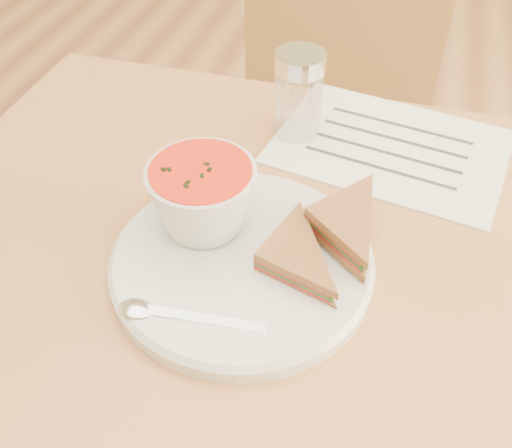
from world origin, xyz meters
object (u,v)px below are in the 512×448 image
(soup_bowl, at_px, (203,200))
(condiment_shaker, at_px, (298,95))
(dining_table, at_px, (301,423))
(chair_far, at_px, (339,155))
(plate, at_px, (242,263))

(soup_bowl, distance_m, condiment_shaker, 0.23)
(dining_table, relative_size, soup_bowl, 8.54)
(chair_far, bearing_deg, plate, 75.24)
(plate, relative_size, condiment_shaker, 2.35)
(chair_far, xyz_separation_m, soup_bowl, (-0.08, -0.55, 0.33))
(dining_table, xyz_separation_m, chair_far, (-0.05, 0.55, 0.10))
(plate, distance_m, condiment_shaker, 0.27)
(dining_table, relative_size, plate, 3.56)
(plate, height_order, soup_bowl, soup_bowl)
(dining_table, bearing_deg, chair_far, 94.96)
(chair_far, height_order, soup_bowl, chair_far)
(soup_bowl, bearing_deg, plate, -32.27)
(dining_table, bearing_deg, condiment_shaker, 109.17)
(plate, xyz_separation_m, condiment_shaker, (0.00, 0.26, 0.05))
(condiment_shaker, bearing_deg, plate, -90.01)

